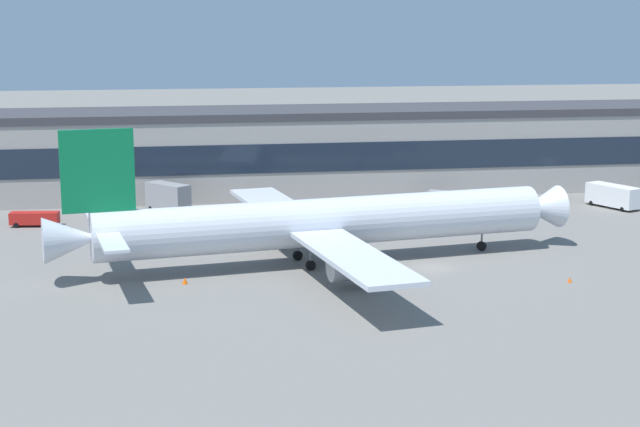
{
  "coord_description": "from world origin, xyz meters",
  "views": [
    {
      "loc": [
        -29.74,
        -102.25,
        27.14
      ],
      "look_at": [
        -11.25,
        8.06,
        5.0
      ],
      "focal_mm": 54.69,
      "sensor_mm": 36.0,
      "label": 1
    }
  ],
  "objects": [
    {
      "name": "follow_me_car",
      "position": [
        12.69,
        37.8,
        1.09
      ],
      "size": [
        4.71,
        4.03,
        1.85
      ],
      "color": "gray",
      "rests_on": "ground_plane"
    },
    {
      "name": "airliner",
      "position": [
        -12.15,
        3.91,
        4.79
      ],
      "size": [
        61.14,
        52.65,
        16.21
      ],
      "color": "silver",
      "rests_on": "ground_plane"
    },
    {
      "name": "ground_plane",
      "position": [
        0.0,
        0.0,
        0.0
      ],
      "size": [
        600.0,
        600.0,
        0.0
      ],
      "primitive_type": "plane",
      "color": "slate"
    },
    {
      "name": "traffic_cone_1",
      "position": [
        12.78,
        -8.44,
        0.29
      ],
      "size": [
        0.47,
        0.47,
        0.58
      ],
      "primitive_type": "cone",
      "color": "#F2590C",
      "rests_on": "ground_plane"
    },
    {
      "name": "fuel_truck",
      "position": [
        36.39,
        30.4,
        1.88
      ],
      "size": [
        5.83,
        8.83,
        3.35
      ],
      "color": "white",
      "rests_on": "ground_plane"
    },
    {
      "name": "terminal_building",
      "position": [
        0.0,
        51.25,
        6.75
      ],
      "size": [
        149.08,
        17.28,
        13.46
      ],
      "color": "#9E9993",
      "rests_on": "ground_plane"
    },
    {
      "name": "catering_truck",
      "position": [
        -28.62,
        38.0,
        2.29
      ],
      "size": [
        6.61,
        7.19,
        4.15
      ],
      "color": "gray",
      "rests_on": "ground_plane"
    },
    {
      "name": "crew_van",
      "position": [
        -14.29,
        33.5,
        1.46
      ],
      "size": [
        2.42,
        5.27,
        2.55
      ],
      "color": "white",
      "rests_on": "ground_plane"
    },
    {
      "name": "traffic_cone_0",
      "position": [
        -27.4,
        -2.36,
        0.37
      ],
      "size": [
        0.59,
        0.59,
        0.74
      ],
      "primitive_type": "cone",
      "color": "#F2590C",
      "rests_on": "ground_plane"
    },
    {
      "name": "belt_loader",
      "position": [
        -46.29,
        30.52,
        1.15
      ],
      "size": [
        6.6,
        2.77,
        1.95
      ],
      "color": "red",
      "rests_on": "ground_plane"
    }
  ]
}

